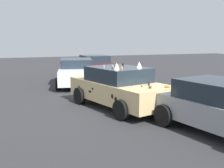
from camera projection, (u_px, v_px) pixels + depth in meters
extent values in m
plane|color=#2D2D30|center=(120.00, 107.00, 10.25)|extent=(60.00, 60.00, 0.00)
cube|color=#D8BC7F|center=(120.00, 91.00, 10.15)|extent=(4.64, 2.92, 0.70)
cube|color=#1E2833|center=(118.00, 74.00, 10.12)|extent=(2.50, 2.20, 0.52)
cylinder|color=black|center=(164.00, 102.00, 9.66)|extent=(0.69, 0.39, 0.66)
cylinder|color=black|center=(121.00, 110.00, 8.58)|extent=(0.69, 0.39, 0.66)
cylinder|color=black|center=(118.00, 91.00, 11.81)|extent=(0.69, 0.39, 0.66)
cylinder|color=black|center=(80.00, 96.00, 10.73)|extent=(0.69, 0.39, 0.66)
ellipsoid|color=black|center=(116.00, 99.00, 8.81)|extent=(0.13, 0.05, 0.15)
ellipsoid|color=black|center=(79.00, 87.00, 10.76)|extent=(0.10, 0.05, 0.09)
ellipsoid|color=black|center=(90.00, 92.00, 10.10)|extent=(0.19, 0.07, 0.08)
ellipsoid|color=black|center=(126.00, 84.00, 11.27)|extent=(0.11, 0.05, 0.16)
ellipsoid|color=black|center=(112.00, 96.00, 8.95)|extent=(0.12, 0.05, 0.14)
ellipsoid|color=black|center=(131.00, 89.00, 11.04)|extent=(0.13, 0.05, 0.08)
ellipsoid|color=black|center=(92.00, 89.00, 9.92)|extent=(0.11, 0.05, 0.09)
sphere|color=orange|center=(169.00, 87.00, 8.75)|extent=(0.09, 0.09, 0.09)
sphere|color=#51381E|center=(142.00, 86.00, 8.90)|extent=(0.06, 0.06, 0.06)
cylinder|color=black|center=(149.00, 84.00, 9.19)|extent=(0.08, 0.08, 0.14)
cylinder|color=gray|center=(173.00, 87.00, 8.80)|extent=(0.08, 0.08, 0.07)
cylinder|color=#51381E|center=(150.00, 87.00, 8.66)|extent=(0.13, 0.13, 0.07)
sphere|color=#A87A38|center=(166.00, 86.00, 8.74)|extent=(0.10, 0.10, 0.10)
cone|color=gray|center=(113.00, 65.00, 10.41)|extent=(0.07, 0.07, 0.08)
cylinder|color=orange|center=(122.00, 68.00, 9.35)|extent=(0.08, 0.08, 0.10)
cone|color=gray|center=(104.00, 65.00, 10.19)|extent=(0.06, 0.06, 0.11)
cone|color=#A87A38|center=(118.00, 66.00, 10.07)|extent=(0.06, 0.06, 0.09)
cylinder|color=black|center=(123.00, 64.00, 10.68)|extent=(0.12, 0.12, 0.08)
cone|color=black|center=(112.00, 67.00, 9.55)|extent=(0.06, 0.06, 0.11)
cylinder|color=#51381E|center=(114.00, 64.00, 11.03)|extent=(0.10, 0.10, 0.09)
cone|color=beige|center=(139.00, 65.00, 9.88)|extent=(0.20, 0.20, 0.22)
cone|color=beige|center=(117.00, 66.00, 9.30)|extent=(0.20, 0.20, 0.22)
cube|color=white|center=(76.00, 74.00, 14.96)|extent=(4.61, 2.67, 0.71)
cube|color=#1E2833|center=(76.00, 63.00, 15.19)|extent=(2.43, 2.07, 0.46)
cylinder|color=black|center=(95.00, 83.00, 13.83)|extent=(0.66, 0.35, 0.62)
cylinder|color=black|center=(58.00, 84.00, 13.58)|extent=(0.66, 0.35, 0.62)
cylinder|color=black|center=(92.00, 76.00, 16.45)|extent=(0.66, 0.35, 0.62)
cylinder|color=black|center=(60.00, 77.00, 16.20)|extent=(0.66, 0.35, 0.62)
cube|color=gray|center=(223.00, 112.00, 7.33)|extent=(4.47, 2.59, 0.64)
cube|color=#1E2833|center=(217.00, 90.00, 7.42)|extent=(2.15, 1.97, 0.51)
cylinder|color=black|center=(206.00, 107.00, 8.93)|extent=(0.68, 0.35, 0.65)
cylinder|color=black|center=(164.00, 115.00, 7.99)|extent=(0.68, 0.35, 0.65)
cube|color=#5B1419|center=(96.00, 68.00, 18.72)|extent=(4.07, 2.01, 0.64)
cube|color=#1E2833|center=(95.00, 59.00, 18.90)|extent=(1.87, 1.75, 0.50)
cylinder|color=black|center=(116.00, 73.00, 17.99)|extent=(0.62, 0.25, 0.61)
cylinder|color=black|center=(89.00, 74.00, 17.28)|extent=(0.62, 0.25, 0.61)
cylinder|color=black|center=(103.00, 69.00, 20.24)|extent=(0.62, 0.25, 0.61)
cylinder|color=black|center=(78.00, 70.00, 19.53)|extent=(0.62, 0.25, 0.61)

